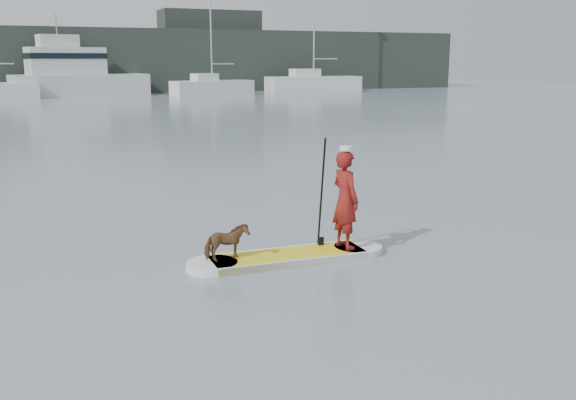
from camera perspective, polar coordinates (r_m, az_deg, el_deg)
name	(u,v)px	position (r m, az deg, el deg)	size (l,w,h in m)	color
ground	(83,238)	(12.20, -17.76, -3.25)	(140.00, 140.00, 0.00)	slate
paddleboard	(288,257)	(10.33, 0.00, -5.10)	(3.30, 0.90, 0.12)	yellow
paddler	(345,200)	(10.49, 5.12, 0.03)	(0.59, 0.39, 1.62)	maroon
white_cap	(346,148)	(10.34, 5.21, 4.60)	(0.22, 0.22, 0.07)	silver
dog	(227,242)	(9.94, -5.48, -3.78)	(0.31, 0.68, 0.57)	#54341D
paddle	(321,206)	(10.61, 2.98, -0.52)	(0.10, 0.30, 2.00)	black
sailboat_e	(212,87)	(58.63, -6.80, 9.98)	(7.61, 3.55, 10.61)	silver
sailboat_f	(313,82)	(64.28, 2.22, 10.43)	(9.38, 2.83, 14.03)	silver
motor_yacht_a	(74,74)	(59.54, -18.48, 10.60)	(11.87, 5.54, 6.85)	silver
shore_mass	(24,61)	(64.75, -22.45, 11.36)	(90.00, 6.00, 6.00)	black
shore_building_east	(210,51)	(68.42, -6.92, 13.03)	(10.00, 4.00, 8.00)	black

